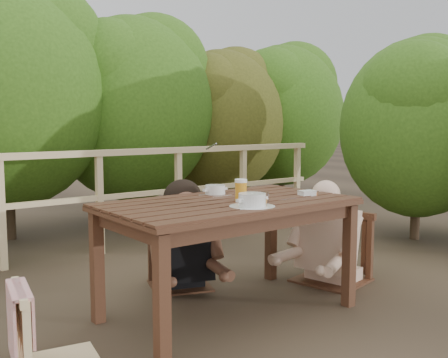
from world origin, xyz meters
TOP-DOWN VIEW (x-y plane):
  - ground at (0.00, 0.00)m, footprint 60.00×60.00m
  - table at (0.00, 0.00)m, footprint 1.62×0.91m
  - chair_left at (-1.16, -0.05)m, footprint 0.49×0.49m
  - chair_far at (0.06, 0.68)m, footprint 0.57×0.57m
  - chair_right at (1.09, 0.05)m, footprint 0.60×0.60m
  - woman at (0.06, 0.70)m, footprint 0.71×0.78m
  - diner_right at (1.12, 0.05)m, footprint 0.76×0.66m
  - railing at (0.00, 2.00)m, footprint 5.60×0.10m
  - hedge_row at (0.40, 3.20)m, footprint 6.60×1.60m
  - soup_near at (-0.03, -0.27)m, footprint 0.28×0.28m
  - soup_far at (0.11, 0.29)m, footprint 0.24×0.24m
  - bread_roll at (0.02, -0.27)m, footprint 0.13×0.10m
  - beer_glass at (0.06, -0.06)m, footprint 0.08×0.08m
  - tumbler at (0.13, -0.20)m, footprint 0.07×0.07m
  - butter_tub at (0.58, -0.14)m, footprint 0.13×0.10m

SIDE VIEW (x-z plane):
  - ground at x=0.00m, z-range 0.00..0.00m
  - table at x=0.00m, z-range 0.00..0.75m
  - chair_left at x=-1.16m, z-range 0.00..0.85m
  - chair_far at x=0.06m, z-range 0.00..0.89m
  - railing at x=0.00m, z-range 0.00..1.01m
  - chair_right at x=1.09m, z-range 0.00..1.04m
  - woman at x=0.06m, z-range 0.00..1.29m
  - diner_right at x=1.12m, z-range 0.00..1.36m
  - butter_tub at x=0.58m, z-range 0.75..0.80m
  - bread_roll at x=0.02m, z-range 0.75..0.82m
  - tumbler at x=0.13m, z-range 0.75..0.83m
  - soup_far at x=0.11m, z-range 0.75..0.83m
  - soup_near at x=-0.03m, z-range 0.75..0.84m
  - beer_glass at x=0.06m, z-range 0.75..0.90m
  - hedge_row at x=0.40m, z-range 0.00..3.80m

